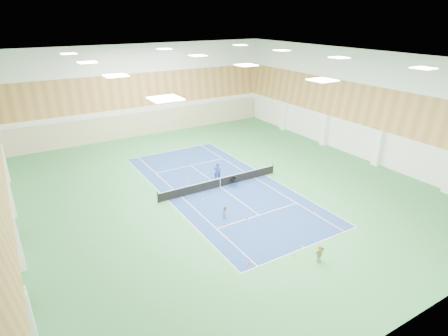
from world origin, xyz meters
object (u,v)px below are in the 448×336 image
object	(u,v)px
tennis_net	(220,182)
child_apron	(319,254)
coach	(217,171)
child_court	(226,212)
ball_cart	(233,182)

from	to	relation	value
tennis_net	child_apron	world-z (taller)	child_apron
coach	child_court	world-z (taller)	coach
tennis_net	coach	xyz separation A→B (m)	(0.56, 1.50, 0.41)
tennis_net	coach	distance (m)	1.65
coach	tennis_net	bearing A→B (deg)	93.35
child_court	ball_cart	distance (m)	5.95
tennis_net	ball_cart	size ratio (longest dim) A/B	13.63
coach	child_court	size ratio (longest dim) A/B	1.78
tennis_net	child_court	xyz separation A→B (m)	(-2.61, -5.28, -0.01)
child_court	child_apron	size ratio (longest dim) A/B	0.85
child_apron	coach	bearing A→B (deg)	91.79
tennis_net	child_court	distance (m)	5.88
child_court	child_apron	xyz separation A→B (m)	(2.33, -8.31, 0.10)
child_court	child_apron	bearing A→B (deg)	-113.33
tennis_net	ball_cart	bearing A→B (deg)	-29.74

